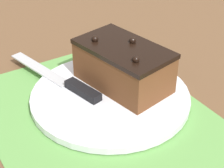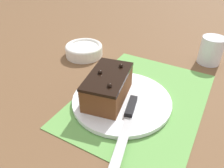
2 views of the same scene
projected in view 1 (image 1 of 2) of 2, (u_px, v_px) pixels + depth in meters
The scene contains 5 objects.
ground_plane at pixel (103, 122), 0.61m from camera, with size 3.00×3.00×0.00m, color brown.
placemat_woven at pixel (103, 121), 0.61m from camera, with size 0.46×0.34×0.00m, color #609E4C.
cake_plate at pixel (110, 96), 0.65m from camera, with size 0.28×0.28×0.01m.
chocolate_cake at pixel (123, 65), 0.65m from camera, with size 0.18×0.13×0.09m.
serving_knife at pixel (66, 83), 0.67m from camera, with size 0.24×0.07×0.01m.
Camera 1 is at (-0.41, 0.24, 0.39)m, focal length 60.00 mm.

